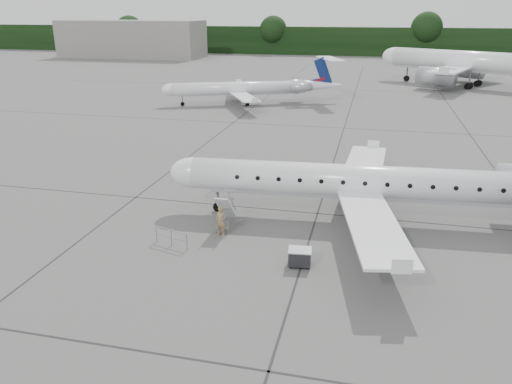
# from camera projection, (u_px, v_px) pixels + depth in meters

# --- Properties ---
(ground) EXTENTS (320.00, 320.00, 0.00)m
(ground) POSITION_uv_depth(u_px,v_px,m) (401.00, 262.00, 26.92)
(ground) COLOR #61615E
(ground) RESTS_ON ground
(treeline) EXTENTS (260.00, 4.00, 8.00)m
(treeline) POSITION_uv_depth(u_px,v_px,m) (386.00, 42.00, 144.34)
(treeline) COLOR black
(treeline) RESTS_ON ground
(terminal_building) EXTENTS (40.00, 14.00, 10.00)m
(terminal_building) POSITION_uv_depth(u_px,v_px,m) (132.00, 39.00, 140.78)
(terminal_building) COLOR slate
(terminal_building) RESTS_ON ground
(main_regional_jet) EXTENTS (30.14, 22.68, 7.37)m
(main_regional_jet) POSITION_uv_depth(u_px,v_px,m) (368.00, 166.00, 31.05)
(main_regional_jet) COLOR white
(main_regional_jet) RESTS_ON ground
(airstair) EXTENTS (1.02, 2.53, 2.31)m
(airstair) POSITION_uv_depth(u_px,v_px,m) (226.00, 209.00, 31.06)
(airstair) COLOR white
(airstair) RESTS_ON ground
(passenger) EXTENTS (0.76, 0.59, 1.86)m
(passenger) POSITION_uv_depth(u_px,v_px,m) (221.00, 221.00, 29.85)
(passenger) COLOR #8D734D
(passenger) RESTS_ON ground
(safety_railing) EXTENTS (2.14, 0.68, 1.00)m
(safety_railing) POSITION_uv_depth(u_px,v_px,m) (171.00, 238.00, 28.66)
(safety_railing) COLOR gray
(safety_railing) RESTS_ON ground
(baggage_cart) EXTENTS (1.26, 1.07, 1.01)m
(baggage_cart) POSITION_uv_depth(u_px,v_px,m) (300.00, 257.00, 26.42)
(baggage_cart) COLOR black
(baggage_cart) RESTS_ON ground
(bg_narrowbody) EXTENTS (41.75, 37.93, 12.26)m
(bg_narrowbody) POSITION_uv_depth(u_px,v_px,m) (468.00, 51.00, 85.89)
(bg_narrowbody) COLOR white
(bg_narrowbody) RESTS_ON ground
(bg_regional_left) EXTENTS (29.16, 25.32, 6.40)m
(bg_regional_left) POSITION_uv_depth(u_px,v_px,m) (240.00, 82.00, 70.63)
(bg_regional_left) COLOR white
(bg_regional_left) RESTS_ON ground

